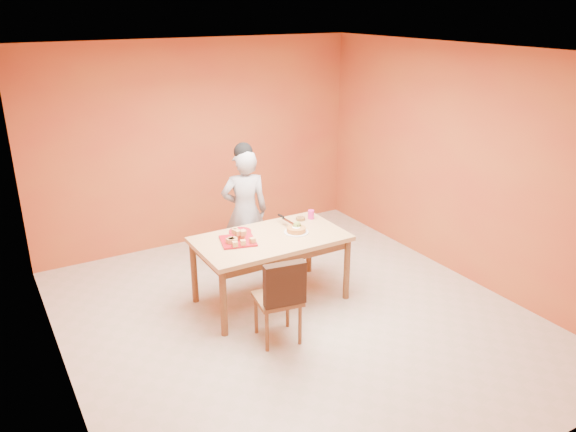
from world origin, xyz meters
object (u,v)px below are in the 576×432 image
pastry_platter (238,241)px  red_dinner_plate (240,231)px  person (245,212)px  checker_tin (301,219)px  egg_ornament (297,227)px  magenta_glass (311,215)px  dining_table (271,245)px  dining_chair (279,297)px  sponge_cake (296,230)px

pastry_platter → red_dinner_plate: pastry_platter is taller
person → pastry_platter: person is taller
checker_tin → egg_ornament: bearing=-127.6°
red_dinner_plate → magenta_glass: magenta_glass is taller
dining_table → red_dinner_plate: 0.38m
egg_ornament → person: bearing=82.5°
pastry_platter → red_dinner_plate: (0.13, 0.23, -0.00)m
pastry_platter → red_dinner_plate: 0.27m
dining_table → magenta_glass: size_ratio=15.66×
person → magenta_glass: (0.56, -0.59, 0.05)m
dining_chair → red_dinner_plate: 1.06m
dining_chair → magenta_glass: bearing=54.1°
checker_tin → sponge_cake: bearing=-128.5°
dining_table → person: 0.84m
person → sponge_cake: (0.20, -0.86, 0.03)m
egg_ornament → dining_table: bearing=154.7°
red_dinner_plate → dining_chair: bearing=-95.1°
magenta_glass → checker_tin: size_ratio=0.96×
egg_ornament → checker_tin: bearing=30.1°
dining_chair → magenta_glass: (0.98, 0.97, 0.34)m
magenta_glass → egg_ornament: bearing=-143.2°
dining_table → pastry_platter: size_ratio=4.55×
red_dinner_plate → dining_table: bearing=-52.3°
pastry_platter → magenta_glass: 1.04m
checker_tin → magenta_glass: bearing=-11.9°
egg_ornament → magenta_glass: size_ratio=1.18×
sponge_cake → checker_tin: (0.24, 0.30, -0.02)m
dining_table → checker_tin: size_ratio=15.08×
red_dinner_plate → checker_tin: size_ratio=2.30×
egg_ornament → magenta_glass: 0.42m
pastry_platter → checker_tin: (0.90, 0.21, 0.01)m
red_dinner_plate → magenta_glass: (0.89, -0.05, 0.04)m
dining_chair → red_dinner_plate: bearing=94.3°
sponge_cake → magenta_glass: (0.36, 0.28, 0.02)m
dining_table → egg_ornament: (0.32, -0.02, 0.15)m
person → pastry_platter: bearing=75.4°
sponge_cake → checker_tin: size_ratio=1.97×
dining_table → person: (0.10, 0.82, 0.10)m
sponge_cake → egg_ornament: (0.02, 0.02, 0.02)m
egg_ornament → checker_tin: 0.36m
red_dinner_plate → checker_tin: bearing=-1.7°
person → dining_table: bearing=99.2°
dining_table → egg_ornament: size_ratio=13.27×
sponge_cake → magenta_glass: 0.46m
person → egg_ornament: person is taller
red_dinner_plate → sponge_cake: sponge_cake is taller
dining_chair → red_dinner_plate: (0.09, 1.02, 0.30)m
person → egg_ornament: 0.87m
pastry_platter → egg_ornament: 0.69m
sponge_cake → dining_chair: bearing=-131.6°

